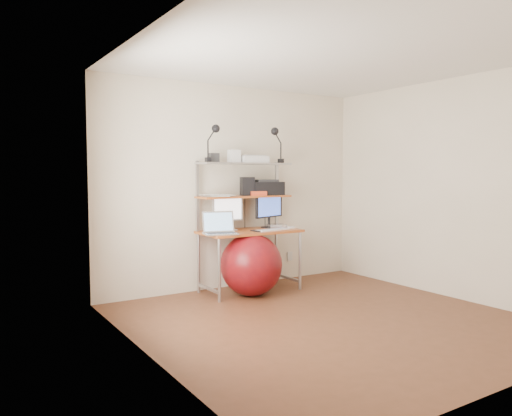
{
  "coord_description": "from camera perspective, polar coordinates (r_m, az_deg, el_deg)",
  "views": [
    {
      "loc": [
        -3.14,
        -3.62,
        1.42
      ],
      "look_at": [
        -0.1,
        1.15,
        1.03
      ],
      "focal_mm": 35.0,
      "sensor_mm": 36.0,
      "label": 1
    }
  ],
  "objects": [
    {
      "name": "wall_outlet",
      "position": [
        6.81,
        3.88,
        -5.52
      ],
      "size": [
        0.08,
        0.01,
        0.12
      ],
      "primitive_type": "cube",
      "color": "silver",
      "rests_on": "room"
    },
    {
      "name": "nas_cube",
      "position": [
        6.11,
        -1.01,
        2.5
      ],
      "size": [
        0.19,
        0.19,
        0.23
      ],
      "primitive_type": "cube",
      "rotation": [
        0.0,
        0.0,
        -0.3
      ],
      "color": "black",
      "rests_on": "mid_shelf"
    },
    {
      "name": "computer_desk",
      "position": [
        6.02,
        -1.01,
        -0.47
      ],
      "size": [
        1.2,
        0.6,
        1.57
      ],
      "color": "#AC5721",
      "rests_on": "ground"
    },
    {
      "name": "mac_mini",
      "position": [
        6.32,
        2.32,
        -2.04
      ],
      "size": [
        0.27,
        0.27,
        0.04
      ],
      "primitive_type": "cube",
      "rotation": [
        0.0,
        0.0,
        -0.29
      ],
      "color": "silver",
      "rests_on": "desktop"
    },
    {
      "name": "red_box",
      "position": [
        6.1,
        0.2,
        1.69
      ],
      "size": [
        0.22,
        0.18,
        0.05
      ],
      "primitive_type": "cube",
      "rotation": [
        0.0,
        0.0,
        -0.25
      ],
      "color": "red",
      "rests_on": "mid_shelf"
    },
    {
      "name": "room",
      "position": [
        4.79,
        8.43,
        1.87
      ],
      "size": [
        3.6,
        3.6,
        3.6
      ],
      "color": "brown",
      "rests_on": "ground"
    },
    {
      "name": "paper_stack",
      "position": [
        5.88,
        -4.44,
        1.44
      ],
      "size": [
        0.39,
        0.41,
        0.02
      ],
      "color": "white",
      "rests_on": "mid_shelf"
    },
    {
      "name": "exercise_ball",
      "position": [
        5.83,
        -0.55,
        -6.51
      ],
      "size": [
        0.72,
        0.72,
        0.72
      ],
      "primitive_type": "sphere",
      "color": "maroon",
      "rests_on": "floor"
    },
    {
      "name": "printer",
      "position": [
        6.25,
        1.09,
        2.32
      ],
      "size": [
        0.44,
        0.33,
        0.19
      ],
      "rotation": [
        0.0,
        0.0,
        -0.14
      ],
      "color": "black",
      "rests_on": "mid_shelf"
    },
    {
      "name": "monitor_black",
      "position": [
        6.28,
        1.51,
        0.1
      ],
      "size": [
        0.5,
        0.22,
        0.51
      ],
      "rotation": [
        0.0,
        0.0,
        0.33
      ],
      "color": "black",
      "rests_on": "desktop"
    },
    {
      "name": "monitor_silver",
      "position": [
        5.98,
        -3.27,
        -0.32
      ],
      "size": [
        0.4,
        0.14,
        0.44
      ],
      "rotation": [
        0.0,
        0.0,
        -0.03
      ],
      "color": "#B2B2B7",
      "rests_on": "desktop"
    },
    {
      "name": "clip_lamp_right",
      "position": [
        6.25,
        2.31,
        8.1
      ],
      "size": [
        0.18,
        0.1,
        0.44
      ],
      "color": "black",
      "rests_on": "top_shelf"
    },
    {
      "name": "keyboard",
      "position": [
        6.0,
        1.94,
        -2.49
      ],
      "size": [
        0.46,
        0.19,
        0.01
      ],
      "primitive_type": "cube",
      "rotation": [
        0.0,
        0.0,
        0.14
      ],
      "color": "silver",
      "rests_on": "desktop"
    },
    {
      "name": "box_white",
      "position": [
        5.96,
        -2.52,
        5.93
      ],
      "size": [
        0.13,
        0.11,
        0.15
      ],
      "primitive_type": "cube",
      "rotation": [
        0.0,
        0.0,
        -0.02
      ],
      "color": "silver",
      "rests_on": "top_shelf"
    },
    {
      "name": "scanner",
      "position": [
        6.12,
        -0.44,
        5.6
      ],
      "size": [
        0.36,
        0.24,
        0.09
      ],
      "rotation": [
        0.0,
        0.0,
        -0.03
      ],
      "color": "silver",
      "rests_on": "top_shelf"
    },
    {
      "name": "box_grey",
      "position": [
        5.87,
        -4.88,
        5.74
      ],
      "size": [
        0.11,
        0.11,
        0.11
      ],
      "primitive_type": "cube",
      "rotation": [
        0.0,
        0.0,
        -0.07
      ],
      "color": "#2A2A2D",
      "rests_on": "top_shelf"
    },
    {
      "name": "clip_lamp_left",
      "position": [
        5.76,
        -4.8,
        8.36
      ],
      "size": [
        0.17,
        0.1,
        0.43
      ],
      "color": "black",
      "rests_on": "top_shelf"
    },
    {
      "name": "mouse",
      "position": [
        6.21,
        4.05,
        -2.23
      ],
      "size": [
        0.09,
        0.06,
        0.02
      ],
      "primitive_type": "cube",
      "rotation": [
        0.0,
        0.0,
        -0.11
      ],
      "color": "silver",
      "rests_on": "desktop"
    },
    {
      "name": "phone",
      "position": [
        5.88,
        0.02,
        -2.63
      ],
      "size": [
        0.08,
        0.14,
        0.01
      ],
      "primitive_type": "cube",
      "rotation": [
        0.0,
        0.0,
        0.02
      ],
      "color": "black",
      "rests_on": "desktop"
    },
    {
      "name": "laptop",
      "position": [
        5.64,
        -4.21,
        -2.43
      ],
      "size": [
        0.42,
        0.37,
        0.32
      ],
      "rotation": [
        0.0,
        0.0,
        -0.24
      ],
      "color": "silver",
      "rests_on": "desktop"
    }
  ]
}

